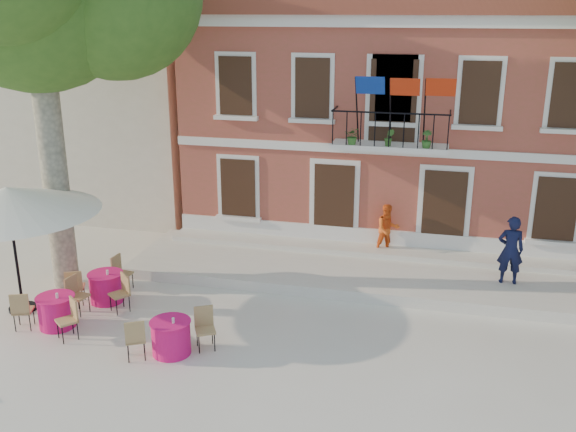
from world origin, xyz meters
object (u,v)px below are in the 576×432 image
(cafe_table_3, at_px, (106,286))
(pedestrian_navy, at_px, (510,250))
(patio_umbrella, at_px, (8,200))
(cafe_table_1, at_px, (171,336))
(pedestrian_orange, at_px, (388,229))
(cafe_table_0, at_px, (56,310))

(cafe_table_3, bearing_deg, pedestrian_navy, 16.51)
(pedestrian_navy, relative_size, cafe_table_3, 0.98)
(patio_umbrella, relative_size, pedestrian_navy, 2.33)
(patio_umbrella, distance_m, cafe_table_1, 5.21)
(pedestrian_navy, bearing_deg, cafe_table_3, 13.81)
(pedestrian_navy, height_order, pedestrian_orange, pedestrian_navy)
(patio_umbrella, distance_m, pedestrian_navy, 12.54)
(patio_umbrella, height_order, cafe_table_0, patio_umbrella)
(patio_umbrella, relative_size, cafe_table_3, 2.29)
(pedestrian_navy, xyz_separation_m, cafe_table_0, (-10.45, -4.48, -0.79))
(pedestrian_navy, xyz_separation_m, cafe_table_1, (-7.33, -5.00, -0.79))
(cafe_table_1, bearing_deg, cafe_table_3, 142.67)
(pedestrian_orange, height_order, cafe_table_1, pedestrian_orange)
(patio_umbrella, bearing_deg, cafe_table_0, -23.10)
(pedestrian_navy, height_order, cafe_table_3, pedestrian_navy)
(pedestrian_navy, height_order, cafe_table_0, pedestrian_navy)
(pedestrian_orange, distance_m, cafe_table_3, 8.01)
(pedestrian_navy, distance_m, cafe_table_3, 10.46)
(pedestrian_orange, relative_size, cafe_table_3, 0.80)
(cafe_table_0, distance_m, cafe_table_1, 3.16)
(cafe_table_0, relative_size, cafe_table_1, 0.98)
(pedestrian_navy, distance_m, pedestrian_orange, 3.56)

